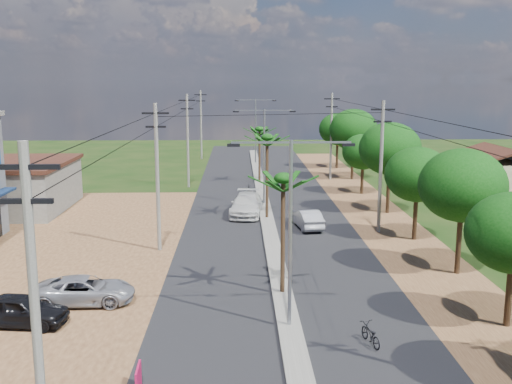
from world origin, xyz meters
TOP-DOWN VIEW (x-y plane):
  - ground at (0.00, 0.00)m, footprint 160.00×160.00m
  - road at (0.00, 15.00)m, footprint 12.00×110.00m
  - median at (0.00, 18.00)m, footprint 1.00×90.00m
  - dirt_lot_west at (-15.00, 8.00)m, footprint 18.00×46.00m
  - dirt_shoulder_east at (8.50, 15.00)m, footprint 5.00×90.00m
  - low_shed at (-21.00, 24.00)m, footprint 10.40×10.40m
  - house_east_far at (21.00, 28.00)m, footprint 7.60×7.50m
  - tree_east_c at (9.70, 7.00)m, footprint 4.60×4.60m
  - tree_east_d at (9.40, 14.00)m, footprint 4.20×4.20m
  - tree_east_e at (9.60, 22.00)m, footprint 4.80×4.80m
  - tree_east_f at (9.20, 30.00)m, footprint 3.80×3.80m
  - tree_east_g at (9.80, 38.00)m, footprint 5.00×5.00m
  - tree_east_h at (9.50, 46.00)m, footprint 4.40×4.40m
  - palm_median_near at (0.00, 4.00)m, footprint 2.00×2.00m
  - palm_median_mid at (0.00, 20.00)m, footprint 2.00×2.00m
  - palm_median_far at (0.00, 36.00)m, footprint 2.00×2.00m
  - streetlight_near at (0.00, 0.00)m, footprint 5.10×0.18m
  - streetlight_mid at (0.00, 25.00)m, footprint 5.10×0.18m
  - streetlight_far at (0.00, 50.00)m, footprint 5.10×0.18m
  - utility_pole_w_a at (-7.00, -10.00)m, footprint 1.60×0.24m
  - utility_pole_w_b at (-7.00, 12.00)m, footprint 1.60×0.24m
  - utility_pole_w_c at (-7.00, 34.00)m, footprint 1.60×0.24m
  - utility_pole_w_d at (-7.00, 55.00)m, footprint 1.60×0.24m
  - utility_pole_e_b at (7.50, 16.00)m, footprint 1.60×0.24m
  - utility_pole_e_c at (7.50, 38.00)m, footprint 1.60×0.24m
  - car_silver_mid at (2.73, 17.24)m, footprint 2.00×4.26m
  - car_white_far at (-1.50, 21.49)m, footprint 2.86×5.84m
  - car_parked_silver at (-9.32, 3.12)m, footprint 4.69×2.30m
  - car_parked_dark at (-11.43, 0.63)m, footprint 4.20×2.11m
  - moto_rider_east at (3.08, -1.66)m, footprint 0.91×1.67m
  - moto_rider_west_a at (-1.73, 23.53)m, footprint 0.65×1.72m
  - moto_rider_west_b at (-1.20, 29.65)m, footprint 0.50×1.60m
  - roadside_sign at (-5.50, -5.07)m, footprint 0.11×1.12m

SIDE VIEW (x-z plane):
  - ground at x=0.00m, z-range 0.00..0.00m
  - dirt_shoulder_east at x=8.50m, z-range 0.00..0.03m
  - dirt_lot_west at x=-15.00m, z-range 0.00..0.04m
  - road at x=0.00m, z-range 0.00..0.04m
  - median at x=0.00m, z-range 0.00..0.18m
  - moto_rider_east at x=3.08m, z-range 0.00..0.84m
  - moto_rider_west_a at x=-1.73m, z-range 0.00..0.89m
  - roadside_sign at x=-5.50m, z-range 0.00..0.93m
  - moto_rider_west_b at x=-1.20m, z-range 0.00..0.95m
  - car_parked_silver at x=-9.32m, z-range 0.00..1.28m
  - car_silver_mid at x=2.73m, z-range 0.00..1.35m
  - car_parked_dark at x=-11.43m, z-range 0.00..1.37m
  - car_white_far at x=-1.50m, z-range 0.00..1.63m
  - low_shed at x=-21.00m, z-range -0.01..3.94m
  - house_east_far at x=21.00m, z-range 0.09..4.69m
  - tree_east_f at x=9.20m, z-range 1.13..6.64m
  - tree_east_d at x=9.40m, z-range 1.27..7.41m
  - tree_east_h at x=9.50m, z-range 1.38..7.90m
  - utility_pole_w_a at x=-7.00m, z-range 0.26..9.26m
  - utility_pole_w_b at x=-7.00m, z-range 0.26..9.26m
  - utility_pole_w_c at x=-7.00m, z-range 0.26..9.26m
  - utility_pole_w_d at x=-7.00m, z-range 0.26..9.26m
  - utility_pole_e_b at x=7.50m, z-range 0.26..9.26m
  - utility_pole_e_c at x=7.50m, z-range 0.26..9.26m
  - streetlight_near at x=0.00m, z-range 0.79..8.79m
  - streetlight_mid at x=0.00m, z-range 0.79..8.79m
  - streetlight_far at x=0.00m, z-range 0.79..8.79m
  - tree_east_c at x=9.70m, z-range 1.45..8.28m
  - tree_east_e at x=9.60m, z-range 1.52..8.66m
  - tree_east_g at x=9.80m, z-range 1.55..8.93m
  - palm_median_far at x=0.00m, z-range 2.34..8.19m
  - palm_median_near at x=0.00m, z-range 2.46..8.61m
  - palm_median_mid at x=0.00m, z-range 2.62..9.17m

